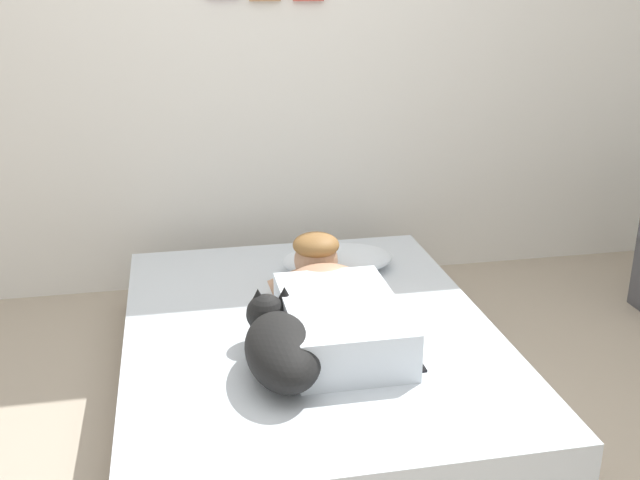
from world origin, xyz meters
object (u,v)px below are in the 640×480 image
(person_lying, at_px, (334,304))
(bed, at_px, (310,358))
(dog, at_px, (281,345))
(cell_phone, at_px, (412,363))
(pillow, at_px, (337,260))
(coffee_cup, at_px, (327,270))

(person_lying, bearing_deg, bed, 153.02)
(person_lying, height_order, dog, person_lying)
(cell_phone, bearing_deg, person_lying, 123.95)
(dog, xyz_separation_m, cell_phone, (0.47, -0.04, -0.10))
(dog, bearing_deg, cell_phone, -4.35)
(pillow, distance_m, coffee_cup, 0.10)
(cell_phone, bearing_deg, bed, 129.65)
(person_lying, xyz_separation_m, dog, (-0.25, -0.29, -0.00))
(bed, relative_size, dog, 3.39)
(bed, height_order, person_lying, person_lying)
(person_lying, bearing_deg, cell_phone, -56.05)
(pillow, xyz_separation_m, person_lying, (-0.14, -0.58, 0.05))
(person_lying, height_order, coffee_cup, person_lying)
(person_lying, relative_size, dog, 1.60)
(bed, relative_size, person_lying, 2.12)
(pillow, relative_size, cell_phone, 3.71)
(bed, xyz_separation_m, cell_phone, (0.31, -0.37, 0.15))
(bed, relative_size, pillow, 3.74)
(bed, height_order, cell_phone, cell_phone)
(bed, bearing_deg, cell_phone, -50.35)
(person_lying, bearing_deg, dog, -131.05)
(bed, xyz_separation_m, coffee_cup, (0.17, 0.46, 0.18))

